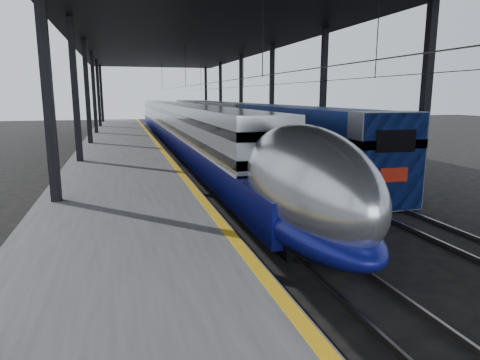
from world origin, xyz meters
name	(u,v)px	position (x,y,z in m)	size (l,w,h in m)	color
ground	(250,261)	(0.00, 0.00, 0.00)	(160.00, 160.00, 0.00)	black
platform	(121,156)	(-3.50, 20.00, 0.50)	(6.00, 80.00, 1.00)	#4C4C4F
yellow_strip	(161,148)	(-0.70, 20.00, 1.00)	(0.30, 80.00, 0.01)	gold
rails	(230,158)	(4.50, 20.00, 0.08)	(6.52, 80.00, 0.16)	slate
canopy	(194,32)	(1.90, 20.00, 9.12)	(18.00, 75.00, 9.47)	black
tgv_train	(181,127)	(2.00, 28.34, 1.88)	(2.80, 65.20, 4.01)	#AEB1B6
second_train	(228,123)	(7.00, 30.58, 2.08)	(2.98, 56.05, 4.11)	navy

